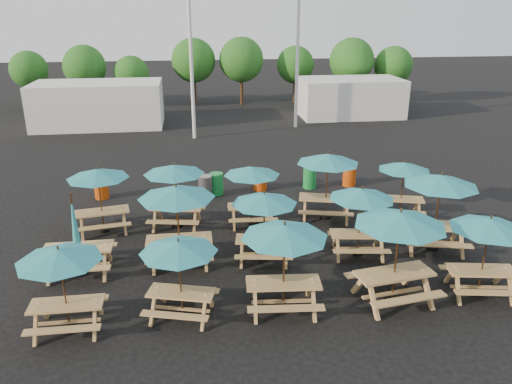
{
  "coord_description": "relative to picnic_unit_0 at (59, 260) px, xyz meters",
  "views": [
    {
      "loc": [
        -2.2,
        -14.98,
        7.3
      ],
      "look_at": [
        0.0,
        1.5,
        1.1
      ],
      "focal_mm": 35.0,
      "sensor_mm": 36.0,
      "label": 1
    }
  ],
  "objects": [
    {
      "name": "picnic_unit_6",
      "position": [
        5.24,
        0.16,
        0.19
      ],
      "size": [
        2.33,
        2.33,
        2.39
      ],
      "rotation": [
        0.0,
        0.0,
        -0.08
      ],
      "color": "tan",
      "rests_on": "ground"
    },
    {
      "name": "mast_0",
      "position": [
        3.31,
        18.37,
        4.12
      ],
      "size": [
        0.2,
        0.2,
        12.0
      ],
      "primitive_type": "cylinder",
      "color": "silver",
      "rests_on": "ground"
    },
    {
      "name": "waste_bin_3",
      "position": [
        5.91,
        9.06,
        -1.43
      ],
      "size": [
        0.56,
        0.56,
        0.91
      ],
      "primitive_type": "cylinder",
      "color": "#C5430B",
      "rests_on": "ground"
    },
    {
      "name": "tree_4",
      "position": [
        7.21,
        28.63,
        1.57
      ],
      "size": [
        3.41,
        3.41,
        5.17
      ],
      "color": "#382314",
      "rests_on": "ground"
    },
    {
      "name": "picnic_unit_0",
      "position": [
        0.0,
        0.0,
        0.0
      ],
      "size": [
        1.97,
        1.97,
        2.18
      ],
      "rotation": [
        0.0,
        0.0,
        0.0
      ],
      "color": "tan",
      "rests_on": "ground"
    },
    {
      "name": "picnic_unit_1",
      "position": [
        -0.26,
        2.79,
        -0.86
      ],
      "size": [
        1.96,
        1.71,
        2.5
      ],
      "rotation": [
        0.0,
        0.0,
        0.0
      ],
      "color": "tan",
      "rests_on": "ground"
    },
    {
      "name": "event_tent_0",
      "position": [
        -2.69,
        22.37,
        -0.48
      ],
      "size": [
        8.0,
        4.0,
        2.8
      ],
      "primitive_type": "cube",
      "color": "silver",
      "rests_on": "ground"
    },
    {
      "name": "picnic_unit_11",
      "position": [
        7.85,
        5.75,
        0.25
      ],
      "size": [
        2.71,
        2.71,
        2.47
      ],
      "rotation": [
        0.0,
        0.0,
        -0.25
      ],
      "color": "tan",
      "rests_on": "ground"
    },
    {
      "name": "picnic_unit_2",
      "position": [
        -0.03,
        5.64,
        0.09
      ],
      "size": [
        2.39,
        2.39,
        2.28
      ],
      "rotation": [
        0.0,
        0.0,
        0.18
      ],
      "color": "tan",
      "rests_on": "ground"
    },
    {
      "name": "waste_bin_2",
      "position": [
        4.05,
        8.77,
        -1.43
      ],
      "size": [
        0.56,
        0.56,
        0.91
      ],
      "primitive_type": "cylinder",
      "color": "#188939",
      "rests_on": "ground"
    },
    {
      "name": "picnic_unit_8",
      "position": [
        5.12,
        5.57,
        -0.01
      ],
      "size": [
        2.04,
        2.04,
        2.17
      ],
      "rotation": [
        0.0,
        0.0,
        -0.05
      ],
      "color": "tan",
      "rests_on": "ground"
    },
    {
      "name": "picnic_unit_9",
      "position": [
        8.16,
        0.15,
        0.34
      ],
      "size": [
        2.65,
        2.65,
        2.57
      ],
      "rotation": [
        0.0,
        0.0,
        0.16
      ],
      "color": "tan",
      "rests_on": "ground"
    },
    {
      "name": "tree_2",
      "position": [
        -1.08,
        28.02,
        0.74
      ],
      "size": [
        2.59,
        2.59,
        3.93
      ],
      "color": "#382314",
      "rests_on": "ground"
    },
    {
      "name": "tree_1",
      "position": [
        -4.44,
        28.27,
        1.27
      ],
      "size": [
        3.11,
        3.11,
        4.72
      ],
      "color": "#382314",
      "rests_on": "ground"
    },
    {
      "name": "waste_bin_4",
      "position": [
        8.04,
        9.02,
        -1.43
      ],
      "size": [
        0.56,
        0.56,
        0.91
      ],
      "primitive_type": "cylinder",
      "color": "#188939",
      "rests_on": "ground"
    },
    {
      "name": "picnic_unit_5",
      "position": [
        2.47,
        5.7,
        0.11
      ],
      "size": [
        2.44,
        2.44,
        2.3
      ],
      "rotation": [
        0.0,
        0.0,
        -0.19
      ],
      "color": "tan",
      "rests_on": "ground"
    },
    {
      "name": "picnic_unit_3",
      "position": [
        2.68,
        0.2,
        -0.06
      ],
      "size": [
        2.34,
        2.34,
        2.1
      ],
      "rotation": [
        0.0,
        0.0,
        -0.28
      ],
      "color": "tan",
      "rests_on": "ground"
    },
    {
      "name": "event_tent_1",
      "position": [
        14.31,
        23.37,
        -0.58
      ],
      "size": [
        7.0,
        4.0,
        2.6
      ],
      "primitive_type": "cube",
      "color": "silver",
      "rests_on": "ground"
    },
    {
      "name": "tree_6",
      "position": [
        15.54,
        27.27,
        1.54
      ],
      "size": [
        3.38,
        3.38,
        5.13
      ],
      "color": "#382314",
      "rests_on": "ground"
    },
    {
      "name": "tree_3",
      "position": [
        3.55,
        29.09,
        1.52
      ],
      "size": [
        3.36,
        3.36,
        5.09
      ],
      "color": "#382314",
      "rests_on": "ground"
    },
    {
      "name": "waste_bin_5",
      "position": [
        9.8,
        9.07,
        -1.43
      ],
      "size": [
        0.56,
        0.56,
        0.91
      ],
      "primitive_type": "cylinder",
      "color": "#C5430B",
      "rests_on": "ground"
    },
    {
      "name": "ground",
      "position": [
        5.31,
        4.37,
        -1.88
      ],
      "size": [
        120.0,
        120.0,
        0.0
      ],
      "primitive_type": "plane",
      "color": "black",
      "rests_on": "ground"
    },
    {
      "name": "waste_bin_0",
      "position": [
        -0.58,
        8.94,
        -1.43
      ],
      "size": [
        0.56,
        0.56,
        0.91
      ],
      "primitive_type": "cylinder",
      "color": "#C5430B",
      "rests_on": "ground"
    },
    {
      "name": "tree_5",
      "position": [
        11.53,
        29.04,
        1.09
      ],
      "size": [
        2.94,
        2.94,
        4.45
      ],
      "color": "#382314",
      "rests_on": "ground"
    },
    {
      "name": "picnic_unit_7",
      "position": [
        5.15,
        2.84,
        0.01
      ],
      "size": [
        2.26,
        2.26,
        2.18
      ],
      "rotation": [
        0.0,
        0.0,
        -0.16
      ],
      "color": "tan",
      "rests_on": "ground"
    },
    {
      "name": "picnic_unit_14",
      "position": [
        10.64,
        5.59,
        -0.08
      ],
      "size": [
        2.32,
        2.32,
        2.08
      ],
      "rotation": [
        0.0,
        0.0,
        -0.27
      ],
      "color": "tan",
      "rests_on": "ground"
    },
    {
      "name": "mast_1",
      "position": [
        9.81,
        20.37,
        4.12
      ],
      "size": [
        0.2,
        0.2,
        12.0
      ],
      "primitive_type": "cylinder",
      "color": "silver",
      "rests_on": "ground"
    },
    {
      "name": "tree_0",
      "position": [
        -8.77,
        29.62,
        0.95
      ],
      "size": [
        2.8,
        2.8,
        4.24
      ],
      "color": "#382314",
      "rests_on": "ground"
    },
    {
      "name": "tree_7",
      "position": [
        18.93,
        27.29,
        1.11
      ],
      "size": [
        2.95,
        2.95,
        4.48
      ],
      "color": "#382314",
      "rests_on": "ground"
    },
    {
      "name": "picnic_unit_10",
      "position": [
        8.11,
        2.83,
        0.02
      ],
      "size": [
        2.24,
        2.24,
        2.2
      ],
      "rotation": [
        0.0,
        0.0,
        -0.14
      ],
      "color": "tan",
      "rests_on": "ground"
    },
    {
      "name": "waste_bin_1",
      "position": [
        3.58,
        8.49,
        -1.43
      ],
      "size": [
        0.56,
        0.56,
        0.91
      ],
      "primitive_type": "cylinder",
      "color": "gray",
      "rests_on": "ground"
    },
    {
      "name": "picnic_unit_12",
      "position": [
        10.6,
        0.17,
        0.06
      ],
      "size": [
        2.34,
        2.34,
        2.25
      ],
      "rotation": [
        0.0,
        0.0,
        -0.17
      ],
      "color": "tan",
      "rests_on": "ground"
    },
    {
      "name": "picnic_unit_4",
      "position": [
        2.61,
        2.98,
        0.27
      ],
      "size": [
        2.25,
        2.25,
        2.49
      ],
      "rotation": [
        0.0,
        0.0,
        0.0
      ],
      "color": "tan",
      "rests_on": "ground"
    },
    {
      "name": "picnic_unit_13",
      "position": [
        10.61,
        2.88,
        0.3
      ],
      "size": [
        2.74,
        2.74,
        2.52
      ],
      "rotation": [
        0.0,
        0.0,
        -0.23
      ],
      "color": "tan",
      "rests_on": "ground"
    }
  ]
}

